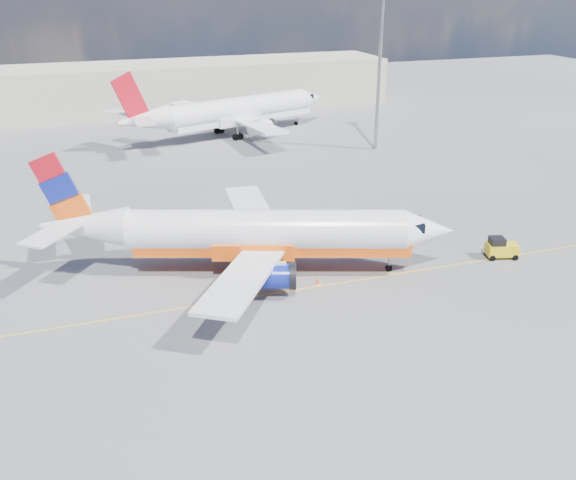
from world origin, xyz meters
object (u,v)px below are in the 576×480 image
object	(u,v)px
main_jet	(253,233)
gse_tug	(501,248)
traffic_cone	(318,281)
second_jet	(233,112)

from	to	relation	value
main_jet	gse_tug	bearing A→B (deg)	7.59
main_jet	traffic_cone	bearing A→B (deg)	-24.83
gse_tug	traffic_cone	size ratio (longest dim) A/B	5.00
traffic_cone	gse_tug	bearing A→B (deg)	-1.03
second_jet	gse_tug	world-z (taller)	second_jet
main_jet	gse_tug	xyz separation A→B (m)	(20.56, -4.17, -2.48)
gse_tug	main_jet	bearing A→B (deg)	-176.35
traffic_cone	main_jet	bearing A→B (deg)	136.11
second_jet	gse_tug	distance (m)	50.95
main_jet	gse_tug	world-z (taller)	main_jet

